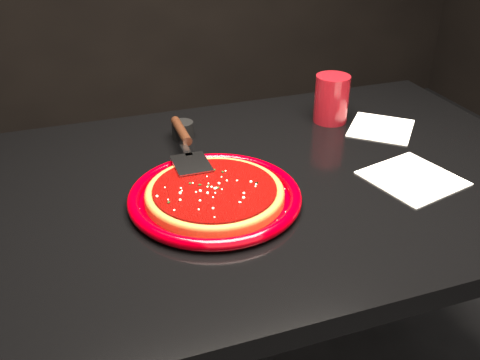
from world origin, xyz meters
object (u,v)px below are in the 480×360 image
Objects in this scene: pizza_server at (187,144)px; cup at (332,99)px; plate at (215,197)px; table at (267,312)px; ramekin at (183,130)px.

pizza_server is 0.40m from cup.
table is at bearing 22.88° from plate.
cup is at bearing -4.22° from ramekin.
table is at bearing -61.93° from ramekin.
pizza_server is 5.90× the size of ramekin.
table is at bearing -38.14° from pizza_server.
cup is at bearing 40.98° from table.
plate is at bearing -157.12° from table.
plate is at bearing -92.37° from ramekin.
ramekin is (-0.37, 0.03, -0.04)m from cup.
pizza_server is at bearing 92.55° from plate.
ramekin reaches higher than plate.
ramekin is at bearing 87.63° from plate.
cup is (0.24, 0.21, 0.43)m from table.
table is 0.41m from plate.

